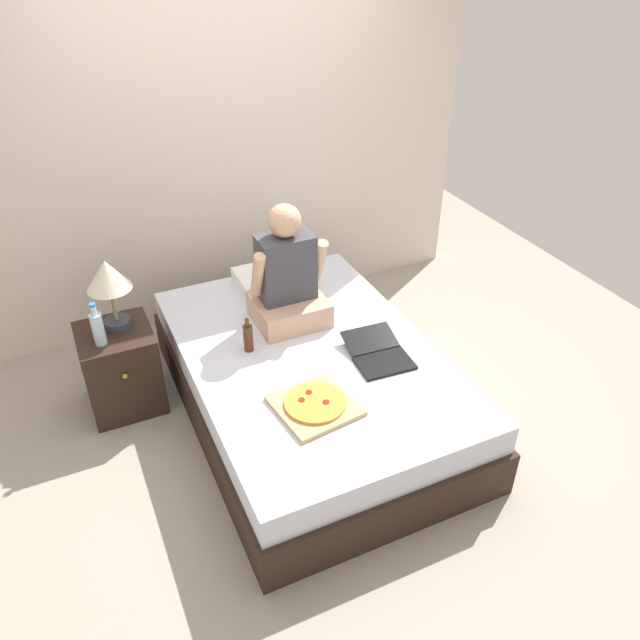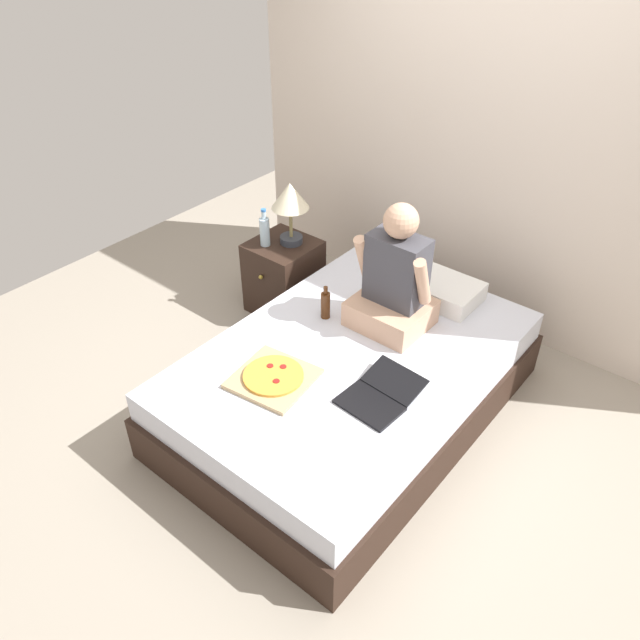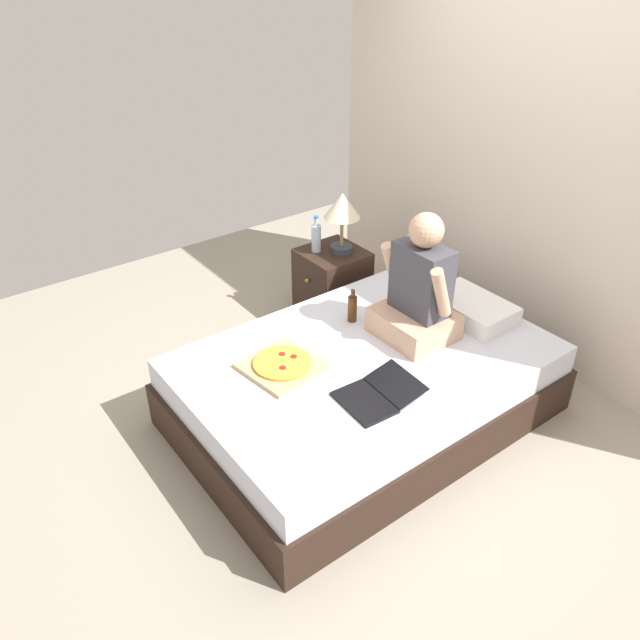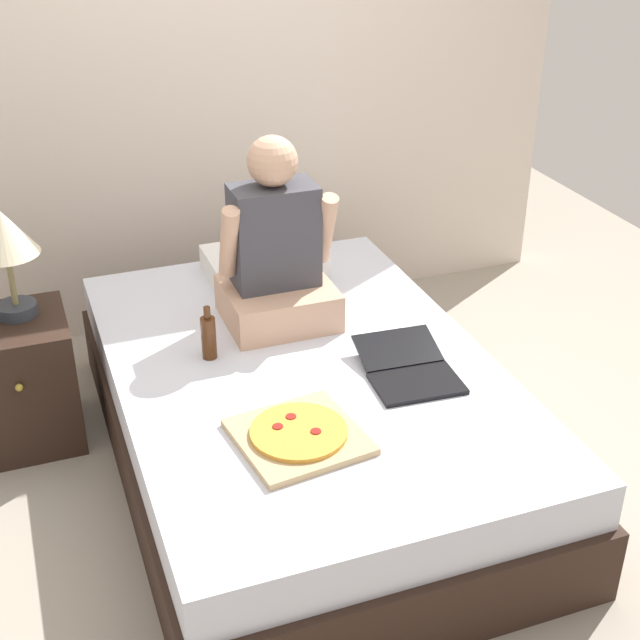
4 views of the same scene
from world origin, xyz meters
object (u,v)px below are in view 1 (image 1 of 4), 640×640
at_px(bed, 310,382).
at_px(laptop, 380,355).
at_px(person_seated, 287,280).
at_px(pizza_box, 315,405).
at_px(lamp_on_left_nightstand, 108,280).
at_px(beer_bottle_on_bed, 248,337).
at_px(nightstand_left, 121,368).
at_px(water_bottle, 98,328).

height_order(bed, laptop, laptop).
bearing_deg(person_seated, pizza_box, -103.12).
bearing_deg(lamp_on_left_nightstand, pizza_box, -52.70).
distance_m(lamp_on_left_nightstand, beer_bottle_on_bed, 0.87).
xyz_separation_m(pizza_box, beer_bottle_on_bed, (-0.15, 0.63, 0.07)).
bearing_deg(beer_bottle_on_bed, person_seated, 31.59).
relative_size(bed, person_seated, 2.76).
distance_m(nightstand_left, beer_bottle_on_bed, 0.87).
xyz_separation_m(bed, beer_bottle_on_bed, (-0.33, 0.16, 0.33)).
relative_size(bed, water_bottle, 7.81).
distance_m(bed, pizza_box, 0.56).
bearing_deg(person_seated, laptop, -61.75).
bearing_deg(beer_bottle_on_bed, lamp_on_left_nightstand, 146.27).
bearing_deg(person_seated, water_bottle, 175.02).
relative_size(lamp_on_left_nightstand, person_seated, 0.58).
height_order(lamp_on_left_nightstand, pizza_box, lamp_on_left_nightstand).
xyz_separation_m(nightstand_left, person_seated, (1.06, -0.19, 0.48)).
height_order(lamp_on_left_nightstand, laptop, lamp_on_left_nightstand).
relative_size(nightstand_left, pizza_box, 1.23).
bearing_deg(lamp_on_left_nightstand, water_bottle, -130.60).
bearing_deg(pizza_box, water_bottle, 135.09).
xyz_separation_m(bed, person_seated, (0.02, 0.38, 0.52)).
relative_size(laptop, beer_bottle_on_bed, 1.97).
relative_size(bed, laptop, 4.97).
xyz_separation_m(lamp_on_left_nightstand, beer_bottle_on_bed, (0.67, -0.45, -0.32)).
bearing_deg(pizza_box, bed, 68.98).
relative_size(bed, nightstand_left, 3.90).
bearing_deg(nightstand_left, lamp_on_left_nightstand, 51.37).
height_order(person_seated, pizza_box, person_seated).
bearing_deg(person_seated, bed, -92.63).
distance_m(water_bottle, beer_bottle_on_bed, 0.86).
relative_size(water_bottle, person_seated, 0.35).
xyz_separation_m(person_seated, beer_bottle_on_bed, (-0.34, -0.21, -0.20)).
distance_m(person_seated, pizza_box, 0.90).
height_order(bed, water_bottle, water_bottle).
bearing_deg(water_bottle, laptop, -25.75).
bearing_deg(pizza_box, nightstand_left, 129.95).
height_order(lamp_on_left_nightstand, water_bottle, lamp_on_left_nightstand).
xyz_separation_m(lamp_on_left_nightstand, person_seated, (1.02, -0.24, -0.12)).
xyz_separation_m(person_seated, pizza_box, (-0.20, -0.84, -0.27)).
relative_size(nightstand_left, water_bottle, 2.00).
bearing_deg(pizza_box, laptop, 24.07).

